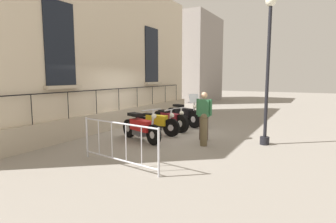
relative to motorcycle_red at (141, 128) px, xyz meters
The scene contains 11 objects.
ground_plane 1.62m from the motorcycle_red, 97.81° to the left, with size 60.00×60.00×0.00m, color gray.
building_facade 3.88m from the motorcycle_red, 148.11° to the left, with size 0.82×12.43×6.15m.
motorcycle_red is the anchor object (origin of this frame).
motorcycle_yellow 1.08m from the motorcycle_red, 93.48° to the left, with size 1.95×0.57×0.95m.
motorcycle_maroon 2.07m from the motorcycle_red, 90.76° to the left, with size 1.93×0.95×0.93m.
motorcycle_black 3.19m from the motorcycle_red, 89.49° to the left, with size 1.99×0.98×1.38m.
lamppost 4.33m from the motorcycle_red, 21.07° to the left, with size 0.30×0.30×4.40m.
crowd_barrier 2.55m from the motorcycle_red, 67.98° to the right, with size 2.42×0.44×1.05m.
bollard 2.05m from the motorcycle_red, 10.19° to the left, with size 0.22×0.22×0.98m.
pedestrian_standing 2.11m from the motorcycle_red, 32.14° to the left, with size 0.53×0.24×1.58m.
distant_building 15.38m from the motorcycle_red, 107.91° to the left, with size 4.09×5.45×6.95m.
Camera 1 is at (5.15, -8.94, 2.10)m, focal length 29.73 mm.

